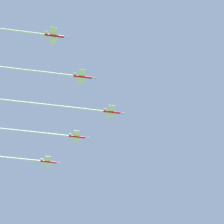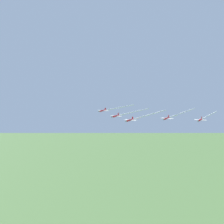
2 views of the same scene
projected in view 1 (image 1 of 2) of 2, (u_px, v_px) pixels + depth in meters
name	position (u px, v px, depth m)	size (l,w,h in m)	color
jet_lead	(62.00, 106.00, 161.61)	(56.78, 48.67, 2.20)	red
jet_port_inner	(24.00, 131.00, 169.44)	(61.31, 52.54, 2.20)	red
jet_starboard_inner	(37.00, 71.00, 151.67)	(51.45, 44.12, 2.20)	red
jet_port_outer	(12.00, 158.00, 176.60)	(48.31, 41.44, 2.20)	red
jet_starboard_outer	(11.00, 30.00, 143.33)	(47.12, 40.42, 2.20)	red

